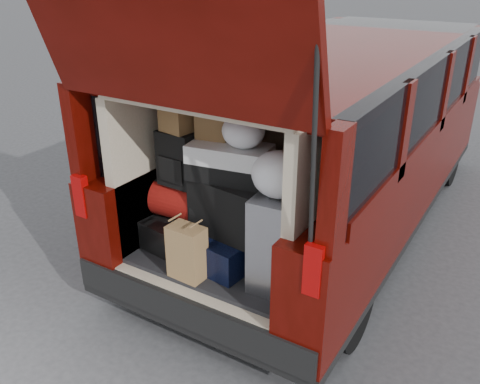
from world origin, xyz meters
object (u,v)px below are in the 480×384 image
(navy_hardshell, at_px, (229,247))
(twotone_duffel, at_px, (230,162))
(silver_roller, at_px, (279,239))
(kraft_bag, at_px, (187,252))
(black_hardshell, at_px, (183,230))
(backpack, at_px, (178,158))
(black_soft_case, at_px, (232,207))
(red_duffel, at_px, (183,201))

(navy_hardshell, distance_m, twotone_duffel, 0.62)
(navy_hardshell, height_order, silver_roller, silver_roller)
(silver_roller, height_order, kraft_bag, silver_roller)
(black_hardshell, height_order, silver_roller, silver_roller)
(black_hardshell, distance_m, twotone_duffel, 0.75)
(kraft_bag, xyz_separation_m, backpack, (-0.28, 0.31, 0.50))
(navy_hardshell, bearing_deg, kraft_bag, -106.05)
(navy_hardshell, bearing_deg, black_hardshell, -178.19)
(black_hardshell, height_order, twotone_duffel, twotone_duffel)
(silver_roller, distance_m, twotone_duffel, 0.59)
(navy_hardshell, relative_size, black_soft_case, 0.97)
(navy_hardshell, bearing_deg, silver_roller, 0.95)
(twotone_duffel, bearing_deg, silver_roller, -19.54)
(twotone_duffel, bearing_deg, kraft_bag, -118.18)
(backpack, bearing_deg, twotone_duffel, 6.68)
(red_duffel, xyz_separation_m, backpack, (-0.01, -0.02, 0.33))
(silver_roller, xyz_separation_m, red_duffel, (-0.81, 0.07, 0.03))
(silver_roller, distance_m, red_duffel, 0.82)
(red_duffel, bearing_deg, black_soft_case, -4.65)
(navy_hardshell, relative_size, kraft_bag, 1.39)
(backpack, bearing_deg, kraft_bag, -45.13)
(twotone_duffel, bearing_deg, black_hardshell, 170.95)
(navy_hardshell, xyz_separation_m, black_soft_case, (0.02, 0.02, 0.31))
(kraft_bag, height_order, backpack, backpack)
(silver_roller, relative_size, twotone_duffel, 1.20)
(silver_roller, height_order, twotone_duffel, twotone_duffel)
(black_soft_case, bearing_deg, red_duffel, -173.64)
(silver_roller, xyz_separation_m, kraft_bag, (-0.54, -0.26, -0.13))
(navy_hardshell, xyz_separation_m, twotone_duffel, (-0.01, 0.04, 0.62))
(black_hardshell, distance_m, silver_roller, 0.87)
(silver_roller, distance_m, backpack, 0.90)
(navy_hardshell, relative_size, red_duffel, 1.22)
(black_hardshell, relative_size, silver_roller, 0.83)
(black_hardshell, height_order, black_soft_case, black_soft_case)
(black_hardshell, relative_size, navy_hardshell, 1.02)
(black_hardshell, xyz_separation_m, kraft_bag, (0.30, -0.34, 0.08))
(silver_roller, distance_m, black_soft_case, 0.41)
(red_duffel, xyz_separation_m, twotone_duffel, (0.40, 0.01, 0.38))
(black_soft_case, relative_size, twotone_duffel, 1.01)
(backpack, bearing_deg, black_hardshell, 125.08)
(silver_roller, xyz_separation_m, twotone_duffel, (-0.42, 0.08, 0.41))
(kraft_bag, bearing_deg, black_hardshell, 134.01)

